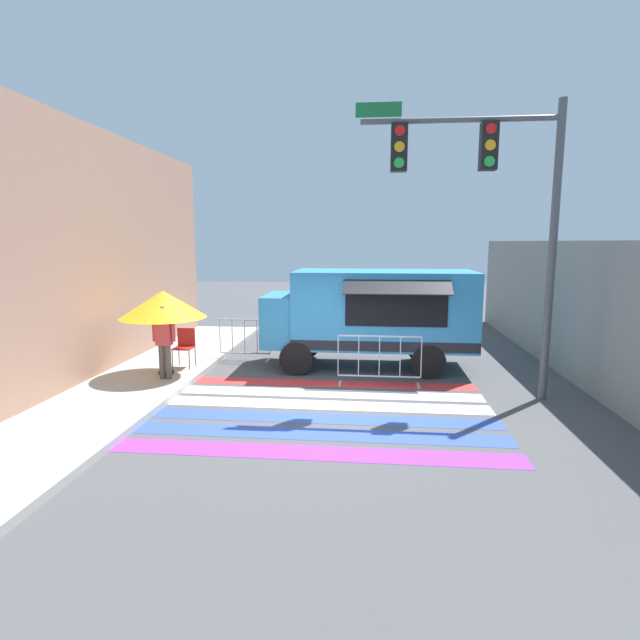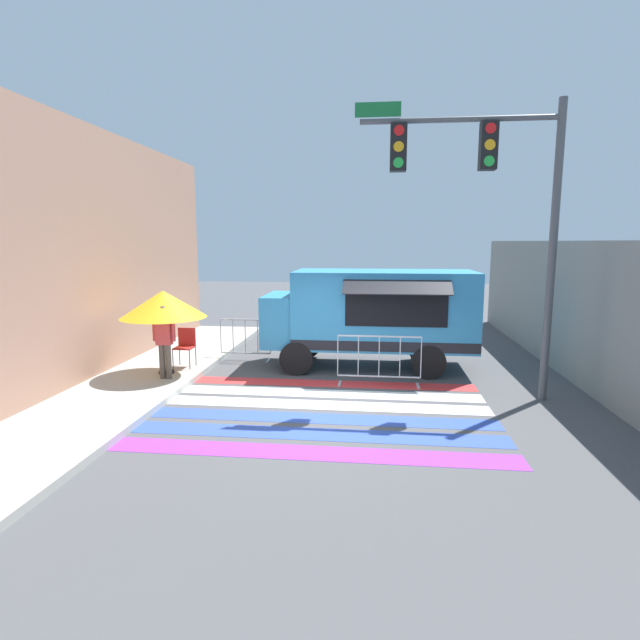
% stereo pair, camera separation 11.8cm
% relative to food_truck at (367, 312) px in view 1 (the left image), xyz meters
% --- Properties ---
extents(ground_plane, '(60.00, 60.00, 0.00)m').
position_rel_food_truck_xyz_m(ground_plane, '(-0.75, -3.06, -1.45)').
color(ground_plane, '#4C4C4F').
extents(sidewalk_left, '(4.40, 16.00, 0.13)m').
position_rel_food_truck_xyz_m(sidewalk_left, '(-6.13, -3.06, -1.39)').
color(sidewalk_left, '#A8A59E').
rests_on(sidewalk_left, ground_plane).
extents(building_left_facade, '(0.25, 16.00, 5.83)m').
position_rel_food_truck_xyz_m(building_left_facade, '(-6.36, -3.06, 1.46)').
color(building_left_facade, tan).
rests_on(building_left_facade, ground_plane).
extents(concrete_wall_right, '(0.20, 16.00, 3.24)m').
position_rel_food_truck_xyz_m(concrete_wall_right, '(4.82, -0.06, 0.16)').
color(concrete_wall_right, gray).
rests_on(concrete_wall_right, ground_plane).
extents(crosswalk_painted, '(6.40, 4.36, 0.01)m').
position_rel_food_truck_xyz_m(crosswalk_painted, '(-0.75, -3.52, -1.45)').
color(crosswalk_painted, purple).
rests_on(crosswalk_painted, ground_plane).
extents(food_truck, '(5.26, 2.49, 2.49)m').
position_rel_food_truck_xyz_m(food_truck, '(0.00, 0.00, 0.00)').
color(food_truck, '#338CBF').
rests_on(food_truck, ground_plane).
extents(traffic_signal_pole, '(3.99, 0.29, 5.91)m').
position_rel_food_truck_xyz_m(traffic_signal_pole, '(2.36, -2.30, 2.80)').
color(traffic_signal_pole, '#515456').
rests_on(traffic_signal_pole, ground_plane).
extents(patio_umbrella, '(1.97, 1.97, 1.97)m').
position_rel_food_truck_xyz_m(patio_umbrella, '(-4.70, -1.63, 0.33)').
color(patio_umbrella, black).
rests_on(patio_umbrella, sidewalk_left).
extents(folding_chair, '(0.45, 0.45, 0.95)m').
position_rel_food_truck_xyz_m(folding_chair, '(-4.49, -0.91, -0.74)').
color(folding_chair, '#4C4C51').
rests_on(folding_chair, sidewalk_left).
extents(vendor_person, '(0.53, 0.22, 1.67)m').
position_rel_food_truck_xyz_m(vendor_person, '(-4.53, -2.05, -0.37)').
color(vendor_person, brown).
rests_on(vendor_person, sidewalk_left).
extents(barricade_front, '(1.88, 0.44, 1.15)m').
position_rel_food_truck_xyz_m(barricade_front, '(0.29, -1.63, -0.89)').
color(barricade_front, '#B7BABF').
rests_on(barricade_front, ground_plane).
extents(barricade_side, '(1.40, 0.44, 1.15)m').
position_rel_food_truck_xyz_m(barricade_side, '(-3.31, 0.39, -0.91)').
color(barricade_side, '#B7BABF').
rests_on(barricade_side, ground_plane).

